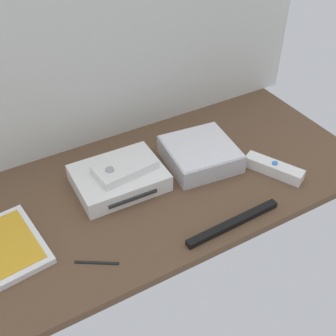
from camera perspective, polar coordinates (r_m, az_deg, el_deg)
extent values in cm
cube|color=brown|center=(108.18, 0.00, -2.04)|extent=(100.00, 48.00, 2.00)
cube|color=silver|center=(109.92, -6.76, 18.66)|extent=(110.00, 1.20, 64.00)
cube|color=white|center=(105.56, -6.43, -1.29)|extent=(21.48, 16.64, 4.40)
cube|color=#2D2D2D|center=(99.87, -4.57, -4.02)|extent=(12.01, 0.97, 0.80)
cube|color=silver|center=(111.88, 4.22, 1.81)|extent=(18.88, 18.88, 5.00)
cube|color=silver|center=(110.28, 4.28, 2.90)|extent=(18.12, 18.12, 0.30)
cube|color=white|center=(97.85, -20.33, -9.58)|extent=(15.56, 20.35, 1.40)
cube|color=gold|center=(97.29, -20.43, -9.28)|extent=(12.84, 17.44, 0.16)
cube|color=white|center=(111.86, 13.65, -0.05)|extent=(9.78, 14.86, 3.00)
cylinder|color=#387FDB|center=(110.81, 13.78, 0.62)|extent=(1.40, 1.40, 0.40)
cube|color=white|center=(103.50, -5.67, 0.13)|extent=(15.15, 9.44, 2.00)
cylinder|color=#99999E|center=(101.33, -7.64, -0.20)|extent=(2.20, 2.20, 0.40)
cube|color=black|center=(97.38, 8.51, -7.11)|extent=(24.04, 2.45, 1.40)
cylinder|color=black|center=(90.99, -9.30, -12.01)|extent=(7.96, 5.44, 0.70)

